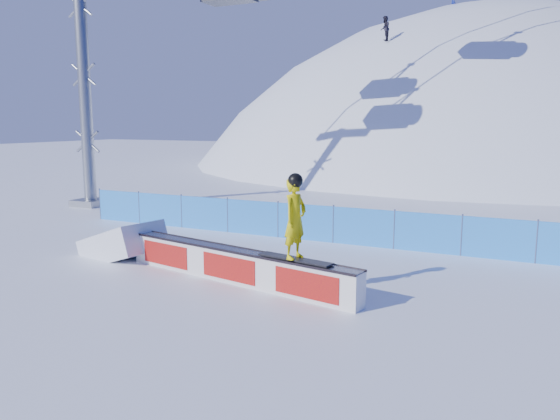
% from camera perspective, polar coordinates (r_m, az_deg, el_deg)
% --- Properties ---
extents(ground, '(160.00, 160.00, 0.00)m').
position_cam_1_polar(ground, '(13.52, 2.89, -7.62)').
color(ground, white).
rests_on(ground, ground).
extents(snow_hill, '(64.00, 64.00, 64.00)m').
position_cam_1_polar(snow_hill, '(58.43, 19.48, -13.32)').
color(snow_hill, white).
rests_on(snow_hill, ground).
extents(safety_fence, '(22.05, 0.05, 1.30)m').
position_cam_1_polar(safety_fence, '(17.50, 8.66, -1.79)').
color(safety_fence, '#2B8BF4').
rests_on(safety_fence, ground).
extents(rail_box, '(6.99, 1.85, 0.84)m').
position_cam_1_polar(rail_box, '(13.54, -4.76, -5.80)').
color(rail_box, white).
rests_on(rail_box, ground).
extents(snow_ramp, '(2.70, 1.98, 1.53)m').
position_cam_1_polar(snow_ramp, '(16.80, -16.04, -4.61)').
color(snow_ramp, white).
rests_on(snow_ramp, ground).
extents(snowboarder, '(1.91, 0.74, 1.96)m').
position_cam_1_polar(snowboarder, '(12.12, 1.59, -0.81)').
color(snowboarder, black).
rests_on(snowboarder, rail_box).
extents(distant_skiers, '(18.71, 10.23, 5.73)m').
position_cam_1_polar(distant_skiers, '(43.72, 22.46, 18.85)').
color(distant_skiers, black).
rests_on(distant_skiers, ground).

